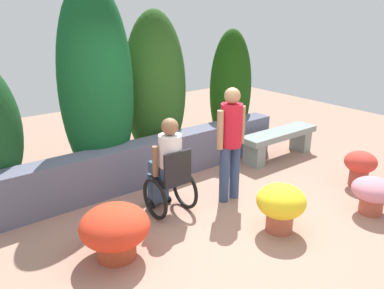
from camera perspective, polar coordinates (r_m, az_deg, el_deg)
The scene contains 10 objects.
ground_plane at distance 5.07m, azimuth 4.20°, elevation -11.56°, with size 13.67×13.67×0.00m, color #A57966.
stone_retaining_wall at distance 6.11m, azimuth -6.05°, elevation -2.37°, with size 5.04×0.37×0.68m, color slate.
hedge_backdrop at distance 6.08m, azimuth -13.28°, elevation 6.30°, with size 5.69×1.10×3.04m.
stone_bench at distance 7.21m, azimuth 12.75°, elevation 0.72°, with size 1.64×0.42×0.51m.
person_in_wheelchair at distance 5.05m, azimuth -3.53°, elevation -3.69°, with size 0.53×0.66×1.33m.
person_standing_companion at distance 5.31m, azimuth 5.77°, elevation 1.03°, with size 0.49×0.30×1.63m.
flower_pot_purple_near at distance 6.46m, azimuth 23.63°, elevation -2.83°, with size 0.48×0.48×0.55m.
flower_pot_terracotta_by_wall at distance 4.87m, azimuth 13.02°, elevation -8.64°, with size 0.60×0.60×0.61m.
flower_pot_red_accent at distance 4.37m, azimuth -11.33°, elevation -12.24°, with size 0.77×0.77×0.61m.
flower_pot_small_foreground at distance 5.69m, azimuth 25.24°, elevation -6.43°, with size 0.56×0.56×0.50m.
Camera 1 is at (-2.92, -3.21, 2.62)m, focal length 36.02 mm.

